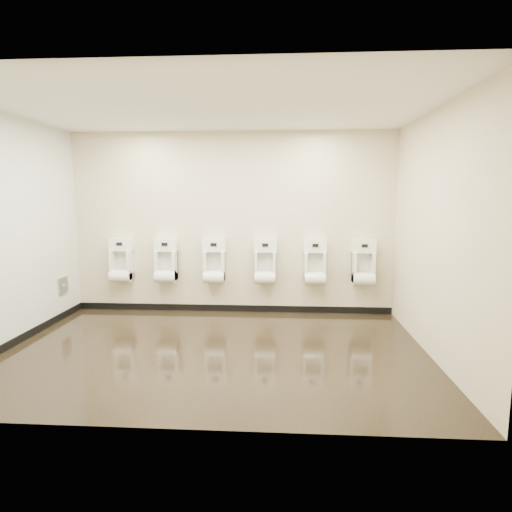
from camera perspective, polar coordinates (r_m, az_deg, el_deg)
The scene contains 16 objects.
ground at distance 5.25m, azimuth -5.45°, elevation -12.38°, with size 5.00×3.50×0.00m, color black.
ceiling at distance 5.02m, azimuth -5.91°, elevation 19.15°, with size 5.00×3.50×0.00m, color silver.
back_wall at distance 6.67m, azimuth -3.24°, elevation 4.35°, with size 5.00×0.02×2.80m, color beige.
front_wall at distance 3.24m, azimuth -10.67°, elevation 0.24°, with size 5.00×0.02×2.80m, color beige.
left_wall at distance 5.89m, azimuth -30.47°, elevation 2.75°, with size 0.02×3.50×2.80m, color beige.
right_wall at distance 5.17m, azimuth 22.89°, elevation 2.63°, with size 0.02×3.50×2.80m, color beige.
tile_overlay_left at distance 5.89m, azimuth -30.43°, elevation 2.75°, with size 0.01×3.50×2.80m, color silver.
skirting_back at distance 6.88m, azimuth -3.16°, elevation -6.95°, with size 5.00×0.02×0.10m, color black.
skirting_left at distance 6.13m, azimuth -29.46°, elevation -9.90°, with size 0.02×3.50×0.10m, color black.
access_panel at distance 7.02m, azimuth -24.35°, elevation -3.60°, with size 0.04×0.25×0.25m.
urinal_0 at distance 7.05m, azimuth -17.52°, elevation -0.92°, with size 0.36×0.27×0.68m.
urinal_1 at distance 6.82m, azimuth -11.91°, elevation -1.01°, with size 0.36×0.27×0.68m.
urinal_2 at distance 6.66m, azimuth -5.56°, elevation -1.09°, with size 0.36×0.27×0.68m.
urinal_3 at distance 6.58m, azimuth 1.25°, elevation -1.17°, with size 0.36×0.27×0.68m.
urinal_4 at distance 6.59m, azimuth 7.85°, elevation -1.22°, with size 0.36×0.27×0.68m.
urinal_5 at distance 6.69m, azimuth 14.14°, elevation -1.26°, with size 0.36×0.27×0.68m.
Camera 1 is at (0.80, -4.86, 1.83)m, focal length 30.00 mm.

